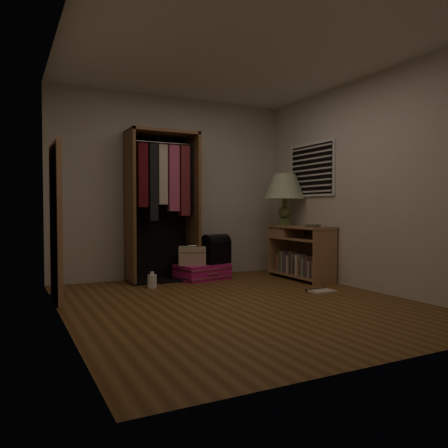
{
  "coord_description": "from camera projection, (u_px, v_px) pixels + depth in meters",
  "views": [
    {
      "loc": [
        -2.2,
        -4.0,
        0.99
      ],
      "look_at": [
        0.3,
        0.95,
        0.8
      ],
      "focal_mm": 35.0,
      "sensor_mm": 36.0,
      "label": 1
    }
  ],
  "objects": [
    {
      "name": "ground",
      "position": [
        239.0,
        303.0,
        4.59
      ],
      "size": [
        4.0,
        4.0,
        0.0
      ],
      "primitive_type": "plane",
      "color": "brown",
      "rests_on": "ground"
    },
    {
      "name": "room_walls",
      "position": [
        244.0,
        161.0,
        4.61
      ],
      "size": [
        3.52,
        4.02,
        2.6
      ],
      "color": "beige",
      "rests_on": "ground"
    },
    {
      "name": "console_bookshelf",
      "position": [
        299.0,
        251.0,
        6.19
      ],
      "size": [
        0.42,
        1.12,
        0.75
      ],
      "color": "#A0724D",
      "rests_on": "ground"
    },
    {
      "name": "open_wardrobe",
      "position": [
        164.0,
        193.0,
        6.03
      ],
      "size": [
        0.99,
        0.5,
        2.05
      ],
      "color": "brown",
      "rests_on": "ground"
    },
    {
      "name": "floor_mirror",
      "position": [
        56.0,
        222.0,
        4.69
      ],
      "size": [
        0.06,
        0.8,
        1.7
      ],
      "color": "#AD7854",
      "rests_on": "ground"
    },
    {
      "name": "pink_suitcase",
      "position": [
        202.0,
        272.0,
        6.15
      ],
      "size": [
        0.79,
        0.63,
        0.21
      ],
      "rotation": [
        0.0,
        0.0,
        0.2
      ],
      "color": "#CD1973",
      "rests_on": "ground"
    },
    {
      "name": "train_case",
      "position": [
        192.0,
        255.0,
        6.06
      ],
      "size": [
        0.45,
        0.39,
        0.27
      ],
      "rotation": [
        0.0,
        0.0,
        -0.4
      ],
      "color": "tan",
      "rests_on": "pink_suitcase"
    },
    {
      "name": "black_bag",
      "position": [
        216.0,
        248.0,
        6.22
      ],
      "size": [
        0.44,
        0.35,
        0.42
      ],
      "rotation": [
        0.0,
        0.0,
        0.29
      ],
      "color": "black",
      "rests_on": "pink_suitcase"
    },
    {
      "name": "table_lamp",
      "position": [
        285.0,
        188.0,
        6.49
      ],
      "size": [
        0.8,
        0.8,
        0.76
      ],
      "rotation": [
        0.0,
        0.0,
        0.41
      ],
      "color": "#4B5A2B",
      "rests_on": "console_bookshelf"
    },
    {
      "name": "brass_tray",
      "position": [
        312.0,
        226.0,
        5.92
      ],
      "size": [
        0.3,
        0.3,
        0.01
      ],
      "rotation": [
        0.0,
        0.0,
        -0.34
      ],
      "color": "#A98B41",
      "rests_on": "console_bookshelf"
    },
    {
      "name": "ceramic_bowl",
      "position": [
        313.0,
        225.0,
        5.82
      ],
      "size": [
        0.2,
        0.2,
        0.05
      ],
      "primitive_type": "imported",
      "rotation": [
        0.0,
        0.0,
        -0.06
      ],
      "color": "#9FBE9E",
      "rests_on": "console_bookshelf"
    },
    {
      "name": "white_jug",
      "position": [
        152.0,
        281.0,
        5.48
      ],
      "size": [
        0.15,
        0.15,
        0.2
      ],
      "rotation": [
        0.0,
        0.0,
        -0.34
      ],
      "color": "white",
      "rests_on": "ground"
    },
    {
      "name": "floor_book",
      "position": [
        321.0,
        291.0,
        5.21
      ],
      "size": [
        0.3,
        0.24,
        0.03
      ],
      "rotation": [
        0.0,
        0.0,
        -0.01
      ],
      "color": "beige",
      "rests_on": "ground"
    }
  ]
}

